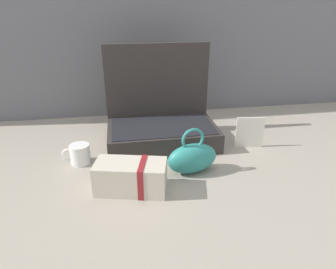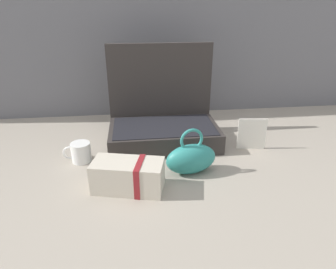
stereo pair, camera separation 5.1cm
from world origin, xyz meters
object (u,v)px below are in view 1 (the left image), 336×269
(teal_pouch_handbag, at_px, (192,158))
(coffee_mug, at_px, (80,154))
(open_suitcase, at_px, (161,121))
(info_card_left, at_px, (250,132))
(cream_toiletry_bag, at_px, (132,177))

(teal_pouch_handbag, xyz_separation_m, coffee_mug, (-0.43, 0.14, -0.02))
(open_suitcase, relative_size, info_card_left, 3.43)
(teal_pouch_handbag, height_order, info_card_left, teal_pouch_handbag)
(open_suitcase, xyz_separation_m, coffee_mug, (-0.36, -0.16, -0.05))
(cream_toiletry_bag, xyz_separation_m, info_card_left, (0.54, 0.25, 0.02))
(open_suitcase, height_order, cream_toiletry_bag, open_suitcase)
(coffee_mug, bearing_deg, teal_pouch_handbag, -18.31)
(teal_pouch_handbag, bearing_deg, open_suitcase, 103.57)
(cream_toiletry_bag, bearing_deg, info_card_left, 24.84)
(cream_toiletry_bag, height_order, coffee_mug, cream_toiletry_bag)
(info_card_left, bearing_deg, coffee_mug, -170.49)
(teal_pouch_handbag, relative_size, info_card_left, 1.47)
(cream_toiletry_bag, bearing_deg, teal_pouch_handbag, 19.55)
(open_suitcase, distance_m, teal_pouch_handbag, 0.32)
(teal_pouch_handbag, distance_m, coffee_mug, 0.46)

